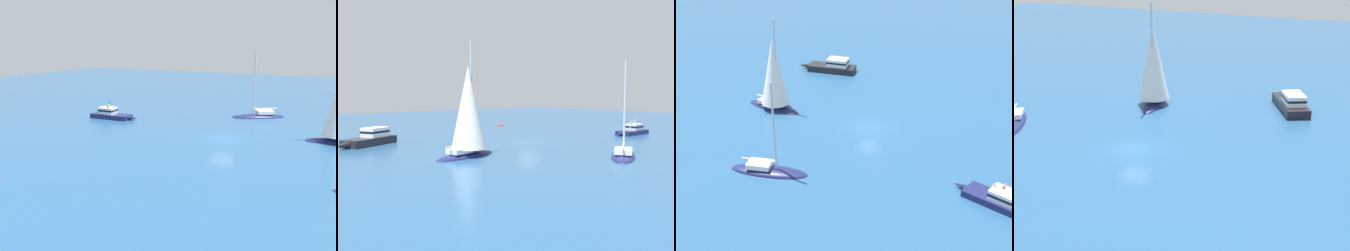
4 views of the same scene
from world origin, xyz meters
TOP-DOWN VIEW (x-y plane):
  - ground_plane at (0.00, 0.00)m, footprint 160.00×160.00m
  - sailboat at (-0.47, -13.62)m, footprint 7.45×5.82m
  - cabin_cruiser at (17.37, -3.35)m, footprint 7.02×2.37m
  - channel_buoy at (23.76, -11.62)m, footprint 0.56×0.56m

SIDE VIEW (x-z plane):
  - ground_plane at x=0.00m, z-range 0.00..0.00m
  - channel_buoy at x=23.76m, z-range -0.56..0.58m
  - sailboat at x=-0.47m, z-range -4.59..4.92m
  - cabin_cruiser at x=17.37m, z-range -0.52..1.70m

